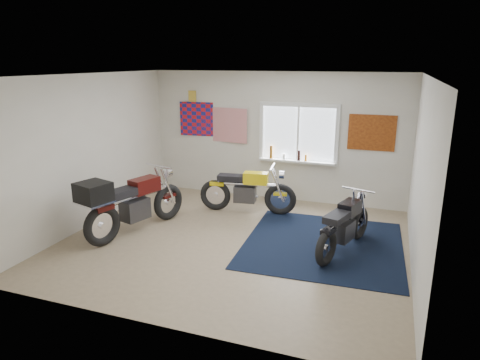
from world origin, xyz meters
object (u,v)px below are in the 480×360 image
(navy_rug, at_px, (323,244))
(black_chrome_bike, at_px, (344,227))
(yellow_triumph, at_px, (247,191))
(maroon_tourer, at_px, (129,203))

(navy_rug, relative_size, black_chrome_bike, 1.49)
(black_chrome_bike, bearing_deg, yellow_triumph, 76.88)
(yellow_triumph, relative_size, black_chrome_bike, 1.10)
(navy_rug, xyz_separation_m, yellow_triumph, (-1.68, 1.06, 0.42))
(navy_rug, height_order, maroon_tourer, maroon_tourer)
(black_chrome_bike, bearing_deg, maroon_tourer, 116.45)
(yellow_triumph, bearing_deg, maroon_tourer, -139.11)
(navy_rug, xyz_separation_m, maroon_tourer, (-3.22, -0.68, 0.57))
(maroon_tourer, bearing_deg, yellow_triumph, -24.72)
(navy_rug, bearing_deg, black_chrome_bike, -22.83)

